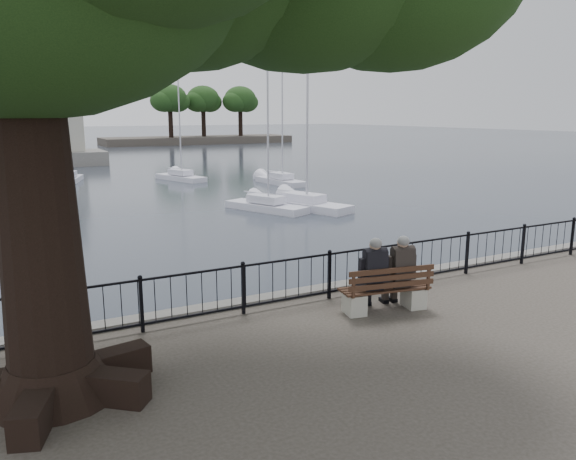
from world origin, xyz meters
TOP-DOWN VIEW (x-y plane):
  - harbor at (0.00, 3.00)m, footprint 260.00×260.00m
  - railing at (0.00, 2.50)m, footprint 22.06×0.06m
  - bench at (1.58, 1.30)m, footprint 1.90×0.86m
  - person_left at (1.32, 1.45)m, footprint 0.51×0.81m
  - person_right at (1.92, 1.35)m, footprint 0.51×0.81m
  - lion_monument at (2.00, 49.94)m, footprint 5.71×5.71m
  - sailboat_c at (7.11, 18.16)m, footprint 2.99×4.78m
  - sailboat_d at (12.69, 27.36)m, footprint 1.73×4.91m
  - sailboat_f at (-0.27, 35.15)m, footprint 2.63×4.80m
  - sailboat_g at (7.24, 32.87)m, footprint 2.69×4.85m
  - sailboat_i at (9.02, 17.65)m, footprint 3.28×5.52m
  - far_shore at (25.54, 79.46)m, footprint 30.00×8.60m

SIDE VIEW (x-z plane):
  - sailboat_c at x=7.11m, z-range -5.08..3.66m
  - sailboat_d at x=12.69m, z-range -5.29..3.87m
  - sailboat_i at x=9.02m, z-range -5.73..4.34m
  - sailboat_g at x=7.24m, z-range -5.41..4.02m
  - sailboat_f at x=-0.27m, z-range -5.43..4.05m
  - harbor at x=0.00m, z-range -1.10..0.10m
  - bench at x=1.58m, z-range -0.15..0.82m
  - railing at x=0.00m, z-range 0.06..1.06m
  - person_left at x=1.32m, z-range -0.06..1.48m
  - person_right at x=1.92m, z-range -0.06..1.48m
  - lion_monument at x=2.00m, z-range -3.13..5.36m
  - far_shore at x=25.54m, z-range -1.59..7.59m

